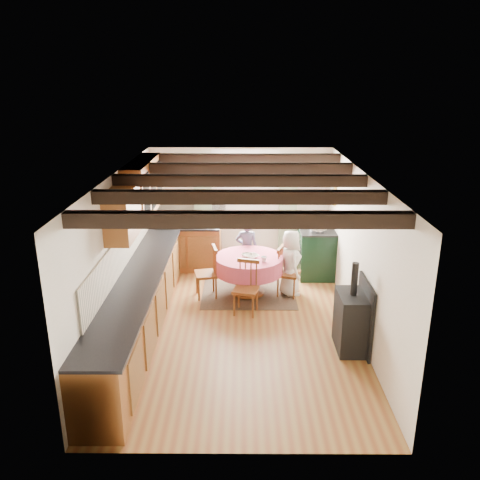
{
  "coord_description": "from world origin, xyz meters",
  "views": [
    {
      "loc": [
        0.04,
        -6.84,
        3.71
      ],
      "look_at": [
        0.0,
        0.8,
        1.15
      ],
      "focal_mm": 36.55,
      "sensor_mm": 36.0,
      "label": 1
    }
  ],
  "objects_px": {
    "dining_table": "(249,276)",
    "cast_iron_stove": "(352,307)",
    "chair_near": "(246,288)",
    "chair_right": "(289,272)",
    "child_far": "(247,249)",
    "aga_range": "(315,250)",
    "chair_left": "(206,272)",
    "cup": "(264,259)",
    "child_right": "(290,263)"
  },
  "relations": [
    {
      "from": "dining_table",
      "to": "cup",
      "type": "height_order",
      "value": "cup"
    },
    {
      "from": "chair_right",
      "to": "aga_range",
      "type": "relative_size",
      "value": 0.86
    },
    {
      "from": "dining_table",
      "to": "cast_iron_stove",
      "type": "bearing_deg",
      "value": -51.98
    },
    {
      "from": "chair_near",
      "to": "aga_range",
      "type": "bearing_deg",
      "value": 66.42
    },
    {
      "from": "aga_range",
      "to": "child_right",
      "type": "relative_size",
      "value": 0.88
    },
    {
      "from": "chair_right",
      "to": "aga_range",
      "type": "bearing_deg",
      "value": -10.99
    },
    {
      "from": "chair_left",
      "to": "cast_iron_stove",
      "type": "distance_m",
      "value": 2.79
    },
    {
      "from": "chair_near",
      "to": "child_right",
      "type": "distance_m",
      "value": 1.11
    },
    {
      "from": "chair_left",
      "to": "child_far",
      "type": "xyz_separation_m",
      "value": [
        0.72,
        0.85,
        0.13
      ]
    },
    {
      "from": "child_right",
      "to": "chair_near",
      "type": "bearing_deg",
      "value": 122.41
    },
    {
      "from": "chair_right",
      "to": "cast_iron_stove",
      "type": "distance_m",
      "value": 1.95
    },
    {
      "from": "child_far",
      "to": "cup",
      "type": "height_order",
      "value": "child_far"
    },
    {
      "from": "chair_near",
      "to": "cup",
      "type": "relative_size",
      "value": 9.05
    },
    {
      "from": "cast_iron_stove",
      "to": "child_far",
      "type": "bearing_deg",
      "value": 119.41
    },
    {
      "from": "chair_near",
      "to": "cast_iron_stove",
      "type": "relative_size",
      "value": 0.69
    },
    {
      "from": "dining_table",
      "to": "chair_near",
      "type": "relative_size",
      "value": 1.33
    },
    {
      "from": "chair_right",
      "to": "chair_left",
      "type": "bearing_deg",
      "value": 111.83
    },
    {
      "from": "dining_table",
      "to": "aga_range",
      "type": "bearing_deg",
      "value": 37.79
    },
    {
      "from": "child_right",
      "to": "cup",
      "type": "bearing_deg",
      "value": 108.64
    },
    {
      "from": "cast_iron_stove",
      "to": "child_far",
      "type": "relative_size",
      "value": 1.11
    },
    {
      "from": "chair_near",
      "to": "chair_right",
      "type": "height_order",
      "value": "chair_near"
    },
    {
      "from": "chair_near",
      "to": "child_right",
      "type": "bearing_deg",
      "value": 58.6
    },
    {
      "from": "cast_iron_stove",
      "to": "dining_table",
      "type": "bearing_deg",
      "value": 128.02
    },
    {
      "from": "chair_right",
      "to": "cast_iron_stove",
      "type": "height_order",
      "value": "cast_iron_stove"
    },
    {
      "from": "chair_right",
      "to": "dining_table",
      "type": "bearing_deg",
      "value": 107.24
    },
    {
      "from": "dining_table",
      "to": "cast_iron_stove",
      "type": "height_order",
      "value": "cast_iron_stove"
    },
    {
      "from": "child_right",
      "to": "child_far",
      "type": "bearing_deg",
      "value": 34.83
    },
    {
      "from": "chair_right",
      "to": "child_far",
      "type": "height_order",
      "value": "child_far"
    },
    {
      "from": "aga_range",
      "to": "child_right",
      "type": "distance_m",
      "value": 1.15
    },
    {
      "from": "dining_table",
      "to": "child_far",
      "type": "distance_m",
      "value": 0.79
    },
    {
      "from": "chair_right",
      "to": "aga_range",
      "type": "height_order",
      "value": "aga_range"
    },
    {
      "from": "cup",
      "to": "chair_left",
      "type": "bearing_deg",
      "value": 170.93
    },
    {
      "from": "chair_near",
      "to": "child_far",
      "type": "distance_m",
      "value": 1.5
    },
    {
      "from": "child_far",
      "to": "cup",
      "type": "xyz_separation_m",
      "value": [
        0.28,
        -1.01,
        0.18
      ]
    },
    {
      "from": "aga_range",
      "to": "chair_right",
      "type": "bearing_deg",
      "value": -120.41
    },
    {
      "from": "chair_right",
      "to": "cup",
      "type": "bearing_deg",
      "value": 135.67
    },
    {
      "from": "chair_near",
      "to": "child_right",
      "type": "relative_size",
      "value": 0.76
    },
    {
      "from": "dining_table",
      "to": "chair_right",
      "type": "distance_m",
      "value": 0.71
    },
    {
      "from": "chair_near",
      "to": "child_far",
      "type": "xyz_separation_m",
      "value": [
        0.03,
        1.49,
        0.14
      ]
    },
    {
      "from": "chair_near",
      "to": "child_far",
      "type": "relative_size",
      "value": 0.76
    },
    {
      "from": "dining_table",
      "to": "cup",
      "type": "bearing_deg",
      "value": -44.45
    },
    {
      "from": "aga_range",
      "to": "child_right",
      "type": "height_order",
      "value": "child_right"
    },
    {
      "from": "dining_table",
      "to": "child_right",
      "type": "relative_size",
      "value": 1.01
    },
    {
      "from": "aga_range",
      "to": "cup",
      "type": "bearing_deg",
      "value": -129.98
    },
    {
      "from": "chair_near",
      "to": "cast_iron_stove",
      "type": "height_order",
      "value": "cast_iron_stove"
    },
    {
      "from": "cast_iron_stove",
      "to": "cup",
      "type": "xyz_separation_m",
      "value": [
        -1.17,
        1.58,
        0.11
      ]
    },
    {
      "from": "chair_left",
      "to": "cup",
      "type": "distance_m",
      "value": 1.06
    },
    {
      "from": "chair_left",
      "to": "child_far",
      "type": "height_order",
      "value": "child_far"
    },
    {
      "from": "chair_left",
      "to": "cast_iron_stove",
      "type": "relative_size",
      "value": 0.7
    },
    {
      "from": "dining_table",
      "to": "chair_right",
      "type": "relative_size",
      "value": 1.34
    }
  ]
}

